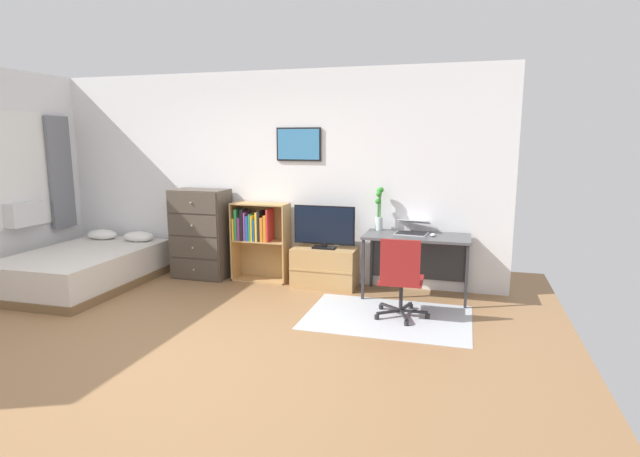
{
  "coord_description": "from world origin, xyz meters",
  "views": [
    {
      "loc": [
        2.51,
        -3.74,
        1.83
      ],
      "look_at": [
        0.98,
        1.5,
        0.87
      ],
      "focal_mm": 28.25,
      "sensor_mm": 36.0,
      "label": 1
    }
  ],
  "objects": [
    {
      "name": "area_rug",
      "position": [
        1.78,
        1.27,
        0.0
      ],
      "size": [
        1.7,
        1.2,
        0.01
      ],
      "primitive_type": "cube",
      "color": "#B2B7BC",
      "rests_on": "ground_plane"
    },
    {
      "name": "television",
      "position": [
        0.84,
        2.15,
        0.76
      ],
      "size": [
        0.77,
        0.16,
        0.54
      ],
      "color": "black",
      "rests_on": "tv_stand"
    },
    {
      "name": "tv_stand",
      "position": [
        0.84,
        2.17,
        0.25
      ],
      "size": [
        0.8,
        0.41,
        0.5
      ],
      "color": "tan",
      "rests_on": "ground_plane"
    },
    {
      "name": "bamboo_vase",
      "position": [
        1.5,
        2.29,
        1.01
      ],
      "size": [
        0.1,
        0.11,
        0.53
      ],
      "color": "silver",
      "rests_on": "desk"
    },
    {
      "name": "laptop",
      "position": [
        1.92,
        2.19,
        0.8
      ],
      "size": [
        0.4,
        0.43,
        0.16
      ],
      "rotation": [
        0.0,
        0.0,
        -0.11
      ],
      "color": "#B7B7BC",
      "rests_on": "desk"
    },
    {
      "name": "wall_back_with_posters",
      "position": [
        0.0,
        2.43,
        1.35
      ],
      "size": [
        6.12,
        0.09,
        2.7
      ],
      "color": "white",
      "rests_on": "ground_plane"
    },
    {
      "name": "computer_mouse",
      "position": [
        2.17,
        2.06,
        0.76
      ],
      "size": [
        0.06,
        0.1,
        0.03
      ],
      "primitive_type": "ellipsoid",
      "color": "silver",
      "rests_on": "desk"
    },
    {
      "name": "bookshelf",
      "position": [
        -0.08,
        2.22,
        0.61
      ],
      "size": [
        0.74,
        0.3,
        1.03
      ],
      "color": "tan",
      "rests_on": "ground_plane"
    },
    {
      "name": "office_chair",
      "position": [
        1.91,
        1.26,
        0.46
      ],
      "size": [
        0.56,
        0.58,
        0.86
      ],
      "rotation": [
        0.0,
        0.0,
        0.03
      ],
      "color": "#232326",
      "rests_on": "ground_plane"
    },
    {
      "name": "ground_plane",
      "position": [
        0.0,
        0.0,
        0.0
      ],
      "size": [
        7.2,
        7.2,
        0.0
      ],
      "primitive_type": "plane",
      "color": "#936B44"
    },
    {
      "name": "dresser",
      "position": [
        -0.87,
        2.15,
        0.59
      ],
      "size": [
        0.74,
        0.46,
        1.19
      ],
      "color": "#4C4238",
      "rests_on": "ground_plane"
    },
    {
      "name": "bed",
      "position": [
        -2.09,
        1.36,
        0.23
      ],
      "size": [
        1.38,
        2.04,
        0.58
      ],
      "rotation": [
        0.0,
        0.0,
        0.02
      ],
      "color": "brown",
      "rests_on": "ground_plane"
    },
    {
      "name": "desk",
      "position": [
        1.98,
        2.15,
        0.61
      ],
      "size": [
        1.21,
        0.6,
        0.74
      ],
      "color": "#4C4C4F",
      "rests_on": "ground_plane"
    }
  ]
}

